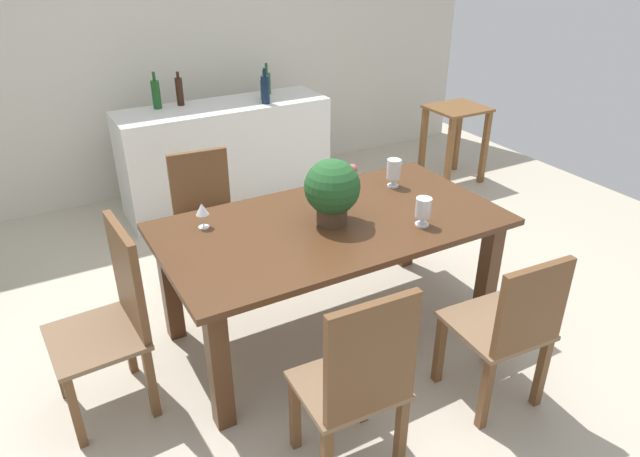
% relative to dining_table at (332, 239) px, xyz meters
% --- Properties ---
extents(ground_plane, '(7.04, 7.04, 0.00)m').
position_rel_dining_table_xyz_m(ground_plane, '(0.00, 0.18, -0.65)').
color(ground_plane, '#BCB29E').
extents(back_wall, '(6.40, 0.10, 2.60)m').
position_rel_dining_table_xyz_m(back_wall, '(0.00, 2.78, 0.65)').
color(back_wall, beige).
rests_on(back_wall, ground).
extents(dining_table, '(2.01, 1.07, 0.77)m').
position_rel_dining_table_xyz_m(dining_table, '(0.00, 0.00, 0.00)').
color(dining_table, '#4C2D19').
rests_on(dining_table, ground).
extents(chair_near_right, '(0.48, 0.49, 0.93)m').
position_rel_dining_table_xyz_m(chair_near_right, '(0.45, -1.01, -0.13)').
color(chair_near_right, brown).
rests_on(chair_near_right, ground).
extents(chair_near_left, '(0.48, 0.43, 1.02)m').
position_rel_dining_table_xyz_m(chair_near_left, '(-0.46, -1.01, -0.09)').
color(chair_near_left, brown).
rests_on(chair_near_left, ground).
extents(chair_far_left, '(0.49, 0.49, 0.92)m').
position_rel_dining_table_xyz_m(chair_far_left, '(-0.44, 1.01, -0.13)').
color(chair_far_left, brown).
rests_on(chair_far_left, ground).
extents(chair_head_end, '(0.48, 0.51, 1.03)m').
position_rel_dining_table_xyz_m(chair_head_end, '(-1.28, 0.01, -0.08)').
color(chair_head_end, brown).
rests_on(chair_head_end, ground).
extents(flower_centerpiece, '(0.33, 0.32, 0.39)m').
position_rel_dining_table_xyz_m(flower_centerpiece, '(-0.01, -0.01, 0.33)').
color(flower_centerpiece, '#4C3828').
rests_on(flower_centerpiece, dining_table).
extents(crystal_vase_left, '(0.09, 0.09, 0.19)m').
position_rel_dining_table_xyz_m(crystal_vase_left, '(0.61, 0.25, 0.23)').
color(crystal_vase_left, silver).
rests_on(crystal_vase_left, dining_table).
extents(crystal_vase_center_near, '(0.09, 0.09, 0.17)m').
position_rel_dining_table_xyz_m(crystal_vase_center_near, '(0.42, -0.30, 0.22)').
color(crystal_vase_center_near, silver).
rests_on(crystal_vase_center_near, dining_table).
extents(wine_glass, '(0.07, 0.07, 0.15)m').
position_rel_dining_table_xyz_m(wine_glass, '(-0.68, 0.30, 0.23)').
color(wine_glass, silver).
rests_on(wine_glass, dining_table).
extents(kitchen_counter, '(1.84, 0.56, 0.94)m').
position_rel_dining_table_xyz_m(kitchen_counter, '(0.13, 2.10, -0.18)').
color(kitchen_counter, silver).
rests_on(kitchen_counter, ground).
extents(wine_bottle_amber, '(0.06, 0.06, 0.28)m').
position_rel_dining_table_xyz_m(wine_bottle_amber, '(-0.19, 2.26, 0.41)').
color(wine_bottle_amber, black).
rests_on(wine_bottle_amber, kitchen_counter).
extents(wine_bottle_clear, '(0.07, 0.07, 0.26)m').
position_rel_dining_table_xyz_m(wine_bottle_clear, '(0.52, 2.07, 0.38)').
color(wine_bottle_clear, '#194C1E').
rests_on(wine_bottle_clear, kitchen_counter).
extents(wine_bottle_green, '(0.07, 0.07, 0.30)m').
position_rel_dining_table_xyz_m(wine_bottle_green, '(0.47, 1.95, 0.41)').
color(wine_bottle_green, '#0F1E38').
rests_on(wine_bottle_green, kitchen_counter).
extents(wine_bottle_dark, '(0.07, 0.07, 0.30)m').
position_rel_dining_table_xyz_m(wine_bottle_dark, '(-0.39, 2.26, 0.41)').
color(wine_bottle_dark, '#194C1E').
rests_on(wine_bottle_dark, kitchen_counter).
extents(wine_bottle_tall, '(0.07, 0.07, 0.27)m').
position_rel_dining_table_xyz_m(wine_bottle_tall, '(0.63, 2.25, 0.39)').
color(wine_bottle_tall, '#194C1E').
rests_on(wine_bottle_tall, kitchen_counter).
extents(side_table, '(0.53, 0.48, 0.76)m').
position_rel_dining_table_xyz_m(side_table, '(2.30, 1.53, -0.11)').
color(side_table, brown).
rests_on(side_table, ground).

